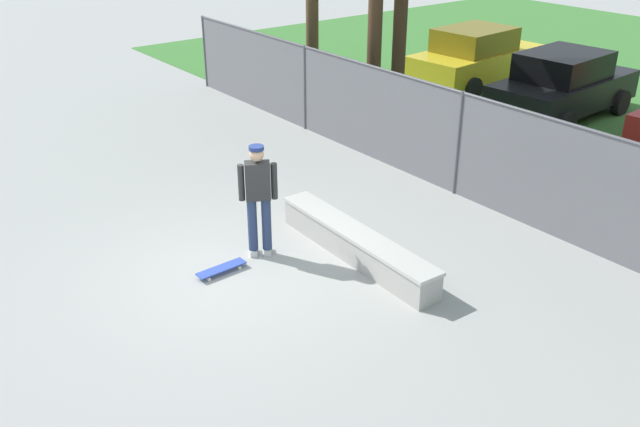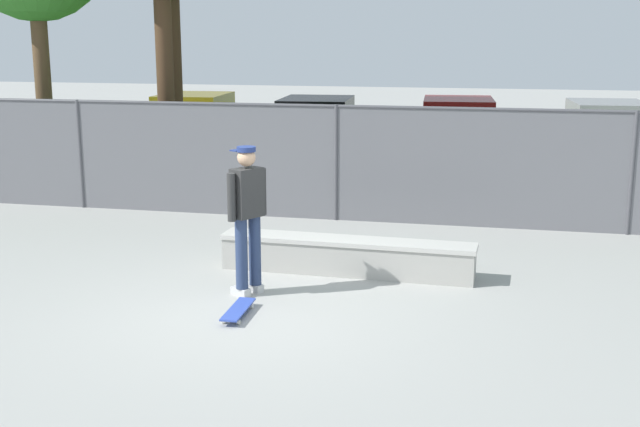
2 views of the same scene
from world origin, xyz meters
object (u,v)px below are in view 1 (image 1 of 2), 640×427
object	(u,v)px
skateboarder	(258,196)
car_yellow	(475,57)
concrete_ledge	(356,245)
skateboard	(221,269)
car_black	(563,85)

from	to	relation	value
skateboarder	car_yellow	world-z (taller)	skateboarder
concrete_ledge	skateboard	world-z (taller)	concrete_ledge
skateboarder	skateboard	bearing A→B (deg)	-81.33
car_yellow	concrete_ledge	bearing A→B (deg)	-58.47
car_yellow	car_black	xyz separation A→B (m)	(3.30, -0.58, 0.00)
concrete_ledge	skateboard	distance (m)	2.12
skateboarder	skateboard	distance (m)	1.25
concrete_ledge	car_yellow	xyz separation A→B (m)	(-5.67, 9.23, 0.59)
skateboarder	car_black	distance (m)	9.87
car_yellow	skateboard	bearing A→B (deg)	-66.85
skateboarder	skateboard	world-z (taller)	skateboarder
skateboarder	car_yellow	size ratio (longest dim) A/B	0.43
skateboarder	car_yellow	distance (m)	11.35
car_yellow	car_black	distance (m)	3.35
skateboarder	car_yellow	xyz separation A→B (m)	(-4.65, 10.36, -0.19)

